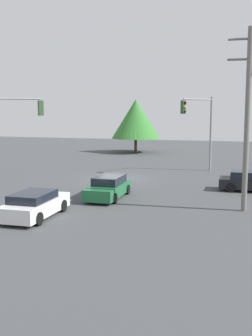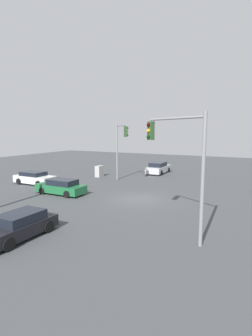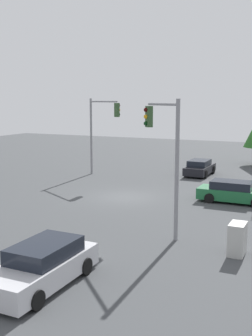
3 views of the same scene
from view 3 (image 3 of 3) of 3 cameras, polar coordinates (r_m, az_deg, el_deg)
name	(u,v)px [view 3 (image 3 of 3)]	position (r m, az deg, el deg)	size (l,w,h in m)	color
ground_plane	(125,197)	(27.35, -0.19, -3.94)	(80.00, 80.00, 0.00)	#424447
sedan_dark	(200,168)	(35.60, 9.95, 0.04)	(4.08, 1.85, 1.30)	black
sedan_silver	(42,266)	(14.83, -11.28, -12.84)	(4.60, 1.97, 1.45)	silver
sedan_green	(234,192)	(26.63, 14.46, -3.19)	(1.84, 4.45, 1.32)	#1E6638
traffic_signal_main	(164,143)	(19.51, 5.23, 3.42)	(2.56, 2.58, 6.27)	gray
traffic_signal_cross	(101,123)	(34.09, -3.39, 6.06)	(2.22, 3.70, 6.34)	gray
electrical_cabinet	(237,239)	(17.83, 14.84, -9.29)	(1.02, 0.63, 1.32)	#B2B2AD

